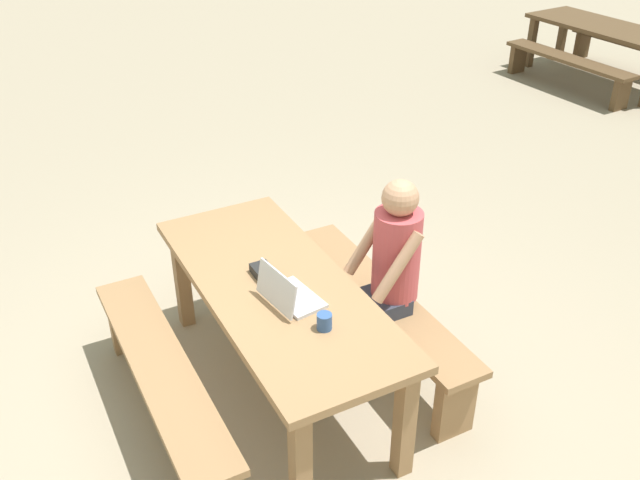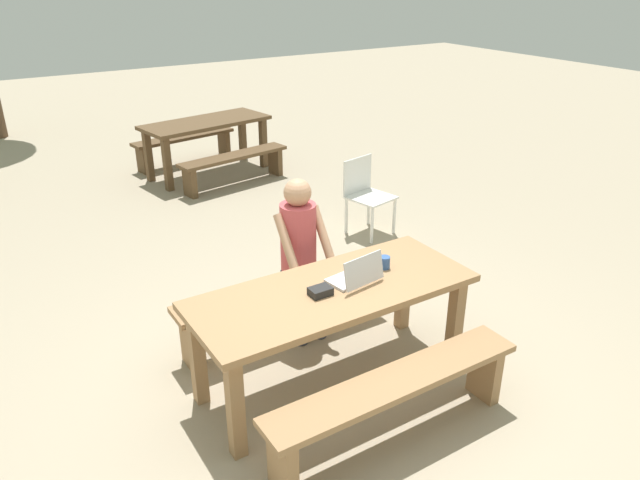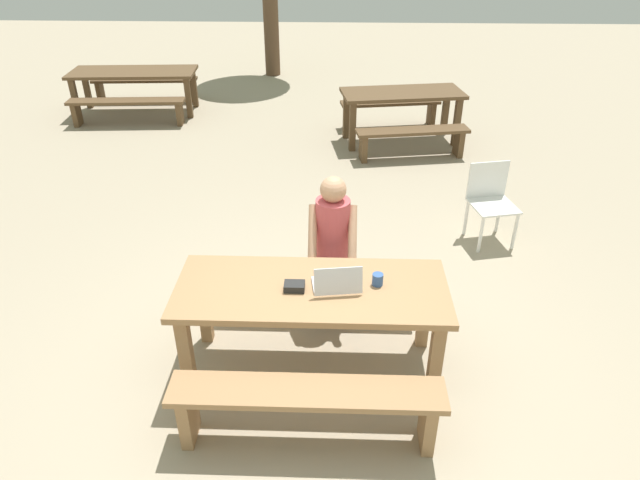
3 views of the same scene
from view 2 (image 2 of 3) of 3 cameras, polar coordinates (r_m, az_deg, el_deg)
The scene contains 12 objects.
ground_plane at distance 4.54m, azimuth 1.15°, elevation -13.11°, with size 30.00×30.00×0.00m, color tan.
picnic_table_front at distance 4.17m, azimuth 1.22°, elevation -5.92°, with size 1.99×0.80×0.77m.
bench_near at distance 3.87m, azimuth 7.14°, elevation -14.30°, with size 1.80×0.30×0.47m.
bench_far at distance 4.85m, azimuth -3.44°, elevation -5.38°, with size 1.80×0.30×0.47m.
laptop at distance 4.16m, azimuth 3.47°, elevation -3.34°, with size 0.37×0.29×0.22m.
small_pouch at distance 4.02m, azimuth 0.03°, elevation -4.87°, with size 0.15×0.11×0.05m.
coffee_mug at distance 4.38m, azimuth 6.12°, elevation -2.12°, with size 0.08×0.08×0.09m.
person_seated at distance 4.68m, azimuth -1.82°, elevation -0.70°, with size 0.39×0.40×1.32m.
plastic_chair at distance 6.73m, azimuth 4.35°, elevation 4.43°, with size 0.52×0.52×0.84m.
picnic_table_mid at distance 8.79m, azimuth -10.72°, elevation 10.23°, with size 1.87×1.02×0.77m.
bench_mid_south at distance 8.33m, azimuth -8.12°, elevation 7.28°, with size 1.63×0.56×0.43m.
bench_mid_north at distance 9.43m, azimuth -12.71°, elevation 8.98°, with size 1.63×0.56×0.43m.
Camera 2 is at (-1.98, -2.99, 2.78)m, focal length 33.81 mm.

